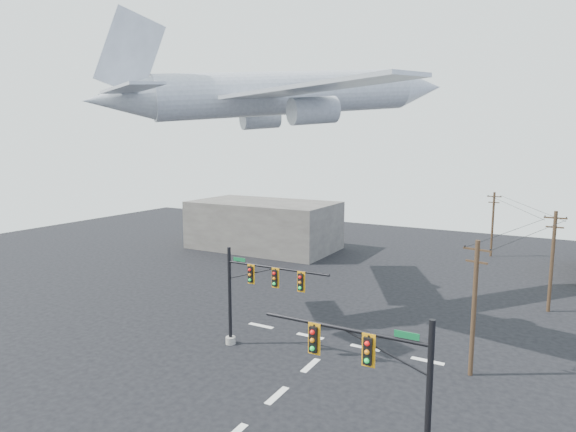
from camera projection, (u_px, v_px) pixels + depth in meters
The scene contains 9 objects.
lane_markings at pixel (289, 384), 26.47m from camera, with size 14.00×21.20×0.01m.
signal_mast_near at pixel (388, 392), 18.31m from camera, with size 7.26×0.76×6.89m.
signal_mast_far at pixel (253, 294), 30.48m from camera, with size 7.43×0.72×6.55m.
utility_pole_a at pixel (474, 306), 27.00m from camera, with size 1.56×0.47×7.88m.
utility_pole_b at pixel (552, 260), 37.54m from camera, with size 1.63×0.27×8.05m.
utility_pole_c at pixel (493, 223), 56.58m from camera, with size 1.57×0.26×7.66m.
power_lines at pixel (520, 214), 40.23m from camera, with size 7.71×32.77×0.14m.
airliner at pixel (288, 94), 37.11m from camera, with size 24.24×26.41×7.84m.
building_left at pixel (264, 225), 61.29m from camera, with size 18.00×10.00×6.00m, color #6A645E.
Camera 1 is at (11.95, -16.44, 13.05)m, focal length 30.00 mm.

